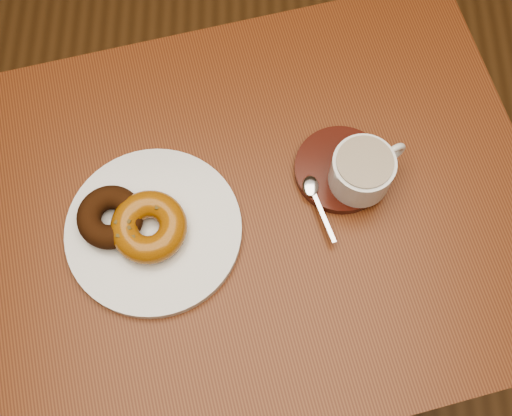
{
  "coord_description": "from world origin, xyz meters",
  "views": [
    {
      "loc": [
        -0.25,
        -0.35,
        1.67
      ],
      "look_at": [
        -0.25,
        -0.03,
        0.83
      ],
      "focal_mm": 45.0,
      "sensor_mm": 36.0,
      "label": 1
    }
  ],
  "objects_px": {
    "saucer": "(341,169)",
    "cafe_table": "(244,241)",
    "donut_plate": "(154,230)",
    "coffee_cup": "(363,170)"
  },
  "relations": [
    {
      "from": "donut_plate",
      "to": "coffee_cup",
      "type": "height_order",
      "value": "coffee_cup"
    },
    {
      "from": "cafe_table",
      "to": "saucer",
      "type": "xyz_separation_m",
      "value": [
        0.14,
        0.06,
        0.14
      ]
    },
    {
      "from": "saucer",
      "to": "coffee_cup",
      "type": "xyz_separation_m",
      "value": [
        0.03,
        -0.02,
        0.04
      ]
    },
    {
      "from": "donut_plate",
      "to": "cafe_table",
      "type": "bearing_deg",
      "value": 12.86
    },
    {
      "from": "cafe_table",
      "to": "donut_plate",
      "type": "relative_size",
      "value": 4.01
    },
    {
      "from": "saucer",
      "to": "cafe_table",
      "type": "bearing_deg",
      "value": -155.88
    },
    {
      "from": "saucer",
      "to": "coffee_cup",
      "type": "height_order",
      "value": "coffee_cup"
    },
    {
      "from": "donut_plate",
      "to": "saucer",
      "type": "xyz_separation_m",
      "value": [
        0.27,
        0.09,
        -0.0
      ]
    },
    {
      "from": "cafe_table",
      "to": "coffee_cup",
      "type": "height_order",
      "value": "coffee_cup"
    },
    {
      "from": "cafe_table",
      "to": "saucer",
      "type": "relative_size",
      "value": 7.33
    }
  ]
}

